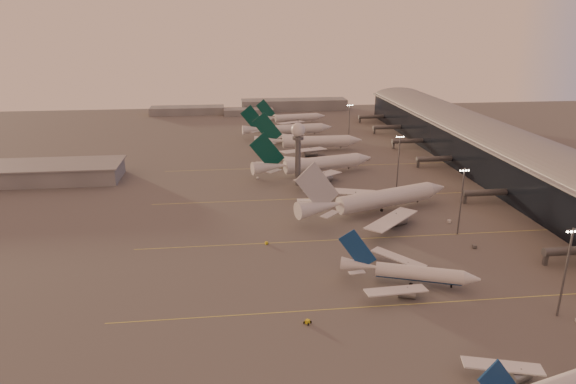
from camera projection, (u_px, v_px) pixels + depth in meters
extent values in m
plane|color=#555253|center=(342.00, 330.00, 129.09)|extent=(700.00, 700.00, 0.00)
cube|color=#E5DE51|center=(440.00, 302.00, 141.79)|extent=(180.00, 0.25, 0.02)
cube|color=#E5DE51|center=(391.00, 237.00, 184.14)|extent=(180.00, 0.25, 0.02)
cube|color=#E5DE51|center=(360.00, 196.00, 226.49)|extent=(180.00, 0.25, 0.02)
cube|color=#E5DE51|center=(337.00, 166.00, 273.54)|extent=(180.00, 0.25, 0.02)
cube|color=black|center=(517.00, 165.00, 241.58)|extent=(36.00, 360.00, 18.00)
cylinder|color=slate|center=(520.00, 147.00, 238.70)|extent=(10.08, 360.00, 10.08)
cube|color=slate|center=(520.00, 146.00, 238.63)|extent=(40.00, 362.00, 0.80)
cylinder|color=#515358|center=(576.00, 251.00, 163.00)|extent=(22.00, 2.80, 2.80)
cube|color=#515358|center=(546.00, 259.00, 162.63)|extent=(1.20, 1.20, 4.40)
cylinder|color=#515358|center=(488.00, 193.00, 217.58)|extent=(22.00, 2.80, 2.80)
cube|color=#515358|center=(465.00, 199.00, 217.22)|extent=(1.20, 1.20, 4.40)
cylinder|color=#515358|center=(437.00, 159.00, 270.28)|extent=(22.00, 2.80, 2.80)
cube|color=#515358|center=(418.00, 164.00, 269.92)|extent=(1.20, 1.20, 4.40)
cylinder|color=#515358|center=(410.00, 141.00, 309.81)|extent=(22.00, 2.80, 2.80)
cube|color=#515358|center=(393.00, 145.00, 309.44)|extent=(1.20, 1.20, 4.40)
cylinder|color=#515358|center=(389.00, 127.00, 349.33)|extent=(22.00, 2.80, 2.80)
cube|color=#515358|center=(374.00, 131.00, 348.97)|extent=(1.20, 1.20, 4.40)
cylinder|color=#515358|center=(373.00, 117.00, 386.98)|extent=(22.00, 2.80, 2.80)
cube|color=#515358|center=(360.00, 120.00, 386.61)|extent=(1.20, 1.20, 4.40)
cube|color=slate|center=(35.00, 173.00, 246.40)|extent=(80.00, 25.00, 8.00)
cube|color=slate|center=(33.00, 165.00, 245.06)|extent=(82.00, 27.00, 0.60)
cylinder|color=#515358|center=(298.00, 162.00, 239.05)|extent=(2.60, 2.60, 22.00)
cylinder|color=#515358|center=(298.00, 138.00, 235.37)|extent=(5.20, 5.20, 1.20)
sphere|color=silver|center=(298.00, 130.00, 234.12)|extent=(6.40, 6.40, 6.40)
cylinder|color=#515358|center=(298.00, 122.00, 232.94)|extent=(0.16, 0.16, 2.00)
cylinder|color=#515358|center=(565.00, 273.00, 131.45)|extent=(0.56, 0.56, 25.00)
cube|color=#515358|center=(573.00, 230.00, 127.61)|extent=(3.60, 0.25, 0.25)
sphere|color=#FFEABF|center=(568.00, 232.00, 127.58)|extent=(0.56, 0.56, 0.56)
sphere|color=#FFEABF|center=(571.00, 232.00, 127.69)|extent=(0.56, 0.56, 0.56)
sphere|color=#FFEABF|center=(575.00, 231.00, 127.80)|extent=(0.56, 0.56, 0.56)
cylinder|color=#515358|center=(461.00, 202.00, 182.88)|extent=(0.56, 0.56, 25.00)
cube|color=#515358|center=(465.00, 169.00, 179.05)|extent=(3.60, 0.25, 0.25)
sphere|color=#FFEABF|center=(460.00, 171.00, 179.01)|extent=(0.56, 0.56, 0.56)
sphere|color=#FFEABF|center=(463.00, 171.00, 179.12)|extent=(0.56, 0.56, 0.56)
sphere|color=#FFEABF|center=(466.00, 171.00, 179.23)|extent=(0.56, 0.56, 0.56)
sphere|color=#FFEABF|center=(469.00, 170.00, 179.34)|extent=(0.56, 0.56, 0.56)
cylinder|color=#515358|center=(398.00, 162.00, 234.10)|extent=(0.56, 0.56, 25.00)
cube|color=#515358|center=(400.00, 136.00, 230.26)|extent=(3.60, 0.25, 0.25)
sphere|color=#FFEABF|center=(397.00, 137.00, 230.22)|extent=(0.56, 0.56, 0.56)
sphere|color=#FFEABF|center=(399.00, 137.00, 230.33)|extent=(0.56, 0.56, 0.56)
sphere|color=#FFEABF|center=(401.00, 137.00, 230.44)|extent=(0.56, 0.56, 0.56)
sphere|color=#FFEABF|center=(403.00, 137.00, 230.55)|extent=(0.56, 0.56, 0.56)
cylinder|color=#515358|center=(349.00, 124.00, 318.57)|extent=(0.56, 0.56, 25.00)
cube|color=#515358|center=(350.00, 105.00, 314.74)|extent=(3.60, 0.25, 0.25)
sphere|color=#FFEABF|center=(347.00, 105.00, 314.70)|extent=(0.56, 0.56, 0.56)
sphere|color=#FFEABF|center=(349.00, 105.00, 314.81)|extent=(0.56, 0.56, 0.56)
sphere|color=#FFEABF|center=(351.00, 105.00, 314.92)|extent=(0.56, 0.56, 0.56)
sphere|color=#FFEABF|center=(352.00, 105.00, 315.03)|extent=(0.56, 0.56, 0.56)
cube|color=slate|center=(187.00, 110.00, 422.70)|extent=(60.00, 18.00, 6.00)
cube|color=slate|center=(294.00, 105.00, 441.50)|extent=(90.00, 20.00, 9.00)
cube|color=slate|center=(249.00, 112.00, 418.93)|extent=(40.00, 15.00, 5.00)
cube|color=silver|center=(502.00, 368.00, 111.06)|extent=(17.54, 7.53, 1.26)
cylinder|color=gray|center=(520.00, 378.00, 110.63)|extent=(5.11, 3.75, 2.61)
cube|color=gray|center=(520.00, 374.00, 110.26)|extent=(0.38, 0.34, 1.61)
cylinder|color=silver|center=(419.00, 275.00, 149.67)|extent=(24.71, 12.39, 4.21)
cylinder|color=navy|center=(418.00, 278.00, 149.97)|extent=(23.84, 11.11, 3.03)
cone|color=silver|center=(472.00, 281.00, 146.46)|extent=(5.94, 5.59, 4.21)
cone|color=silver|center=(358.00, 267.00, 153.32)|extent=(11.19, 7.50, 4.21)
cube|color=silver|center=(396.00, 292.00, 141.66)|extent=(18.31, 6.63, 1.32)
cylinder|color=gray|center=(407.00, 295.00, 143.88)|extent=(5.44, 4.21, 2.74)
cube|color=gray|center=(407.00, 292.00, 143.50)|extent=(0.41, 0.37, 1.69)
cube|color=silver|center=(398.00, 260.00, 160.79)|extent=(15.08, 16.07, 1.32)
cylinder|color=gray|center=(408.00, 270.00, 158.49)|extent=(5.44, 4.21, 2.74)
cube|color=gray|center=(408.00, 266.00, 158.11)|extent=(0.41, 0.37, 1.69)
cube|color=navy|center=(357.00, 251.00, 151.76)|extent=(11.01, 4.30, 12.56)
cube|color=silver|center=(357.00, 274.00, 148.86)|extent=(4.95, 2.30, 0.28)
cube|color=silver|center=(360.00, 260.00, 157.69)|extent=(4.62, 4.69, 0.28)
cylinder|color=black|center=(451.00, 287.00, 148.55)|extent=(0.55, 0.55, 1.11)
cylinder|color=black|center=(411.00, 279.00, 153.26)|extent=(1.34, 0.94, 1.22)
cylinder|color=black|center=(411.00, 287.00, 148.76)|extent=(1.34, 0.94, 1.22)
cylinder|color=silver|center=(386.00, 201.00, 207.04)|extent=(43.30, 20.97, 6.80)
cylinder|color=silver|center=(385.00, 204.00, 207.53)|extent=(41.84, 18.89, 4.90)
cone|color=silver|center=(436.00, 192.00, 217.90)|extent=(10.22, 9.23, 6.80)
cone|color=silver|center=(319.00, 211.00, 193.85)|extent=(19.48, 12.52, 6.80)
cube|color=silver|center=(392.00, 223.00, 187.59)|extent=(26.43, 27.94, 2.02)
cylinder|color=gray|center=(395.00, 224.00, 194.31)|extent=(9.42, 6.99, 4.42)
cube|color=gray|center=(396.00, 220.00, 193.81)|extent=(0.40, 0.37, 2.72)
cube|color=silver|center=(339.00, 194.00, 218.37)|extent=(31.97, 11.76, 2.02)
cylinder|color=gray|center=(355.00, 202.00, 217.82)|extent=(9.42, 6.99, 4.42)
cube|color=gray|center=(355.00, 198.00, 217.31)|extent=(0.40, 0.37, 2.72)
cube|color=#B6B9BF|center=(317.00, 191.00, 190.89)|extent=(17.90, 6.67, 20.19)
cube|color=silver|center=(330.00, 218.00, 186.48)|extent=(8.16, 8.23, 0.27)
cube|color=silver|center=(308.00, 204.00, 200.80)|extent=(8.73, 4.09, 0.27)
cylinder|color=black|center=(417.00, 204.00, 215.29)|extent=(0.55, 0.55, 1.10)
cylinder|color=black|center=(374.00, 210.00, 208.94)|extent=(1.32, 0.92, 1.21)
cylinder|color=black|center=(381.00, 214.00, 204.83)|extent=(1.32, 0.92, 1.21)
cylinder|color=silver|center=(322.00, 165.00, 257.79)|extent=(40.25, 16.41, 6.44)
cylinder|color=silver|center=(322.00, 168.00, 258.25)|extent=(39.02, 14.46, 4.64)
cone|color=silver|center=(364.00, 161.00, 266.03)|extent=(9.11, 8.20, 6.44)
cone|color=silver|center=(269.00, 170.00, 247.72)|extent=(17.83, 10.50, 6.44)
cube|color=silver|center=(318.00, 179.00, 239.93)|extent=(25.84, 24.62, 1.91)
cylinder|color=gray|center=(324.00, 181.00, 245.97)|extent=(8.54, 6.02, 4.19)
cube|color=gray|center=(324.00, 178.00, 245.48)|extent=(0.39, 0.35, 2.58)
cube|color=silver|center=(292.00, 161.00, 269.56)|extent=(29.76, 13.17, 1.91)
cylinder|color=gray|center=(303.00, 167.00, 268.59)|extent=(8.54, 6.02, 4.19)
cube|color=gray|center=(303.00, 164.00, 268.11)|extent=(0.39, 0.35, 2.58)
cube|color=#073831|center=(267.00, 154.00, 244.97)|extent=(17.23, 4.89, 19.06)
cube|color=silver|center=(274.00, 174.00, 240.76)|extent=(7.74, 7.24, 0.28)
cube|color=silver|center=(263.00, 165.00, 254.39)|extent=(8.14, 4.35, 0.28)
cylinder|color=black|center=(349.00, 170.00, 264.32)|extent=(0.56, 0.56, 1.11)
cylinder|color=black|center=(314.00, 172.00, 260.09)|extent=(1.32, 0.85, 1.22)
cylinder|color=black|center=(318.00, 175.00, 255.78)|extent=(1.32, 0.85, 1.22)
cylinder|color=silver|center=(316.00, 143.00, 303.81)|extent=(39.60, 6.77, 6.38)
cylinder|color=silver|center=(316.00, 146.00, 304.27)|extent=(38.79, 4.98, 4.59)
cone|color=silver|center=(355.00, 142.00, 306.18)|extent=(7.72, 6.45, 6.38)
cone|color=silver|center=(269.00, 143.00, 300.74)|extent=(16.64, 6.54, 6.38)
cube|color=silver|center=(303.00, 152.00, 287.52)|extent=(28.54, 19.13, 1.89)
cylinder|color=gray|center=(311.00, 155.00, 292.55)|extent=(7.69, 4.22, 4.14)
cube|color=gray|center=(311.00, 152.00, 292.07)|extent=(0.33, 0.28, 2.55)
cube|color=silver|center=(296.00, 139.00, 318.86)|extent=(28.39, 19.57, 1.89)
cylinder|color=gray|center=(305.00, 145.00, 316.48)|extent=(7.69, 4.22, 4.14)
cube|color=gray|center=(305.00, 142.00, 316.00)|extent=(0.33, 0.28, 2.55)
cube|color=#073831|center=(267.00, 130.00, 298.22)|extent=(17.54, 0.56, 18.87)
cube|color=silver|center=(269.00, 146.00, 293.45)|extent=(8.14, 5.88, 0.27)
cube|color=silver|center=(267.00, 140.00, 307.87)|extent=(8.13, 5.99, 0.27)
cylinder|color=black|center=(341.00, 149.00, 306.58)|extent=(0.55, 0.55, 1.10)
cylinder|color=black|center=(310.00, 149.00, 307.02)|extent=(1.21, 0.56, 1.21)
cylinder|color=black|center=(311.00, 151.00, 302.46)|extent=(1.21, 0.56, 1.21)
cylinder|color=silver|center=(294.00, 131.00, 339.63)|extent=(37.82, 10.40, 6.03)
cylinder|color=silver|center=(294.00, 133.00, 340.06)|extent=(36.88, 8.64, 4.34)
cone|color=silver|center=(326.00, 129.00, 344.54)|extent=(7.89, 6.84, 6.03)
cone|color=silver|center=(255.00, 131.00, 333.55)|extent=(16.27, 7.84, 6.03)
cube|color=silver|center=(286.00, 138.00, 323.46)|extent=(25.87, 20.64, 1.78)
cylinder|color=gray|center=(292.00, 140.00, 328.68)|extent=(7.65, 4.75, 3.92)
cube|color=gray|center=(292.00, 138.00, 328.22)|extent=(0.34, 0.29, 2.41)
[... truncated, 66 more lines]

